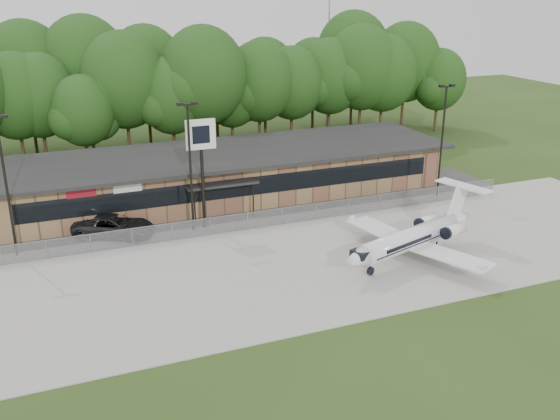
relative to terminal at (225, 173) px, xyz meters
name	(u,v)px	position (x,y,z in m)	size (l,w,h in m)	color
ground	(347,316)	(0.00, -23.94, -2.18)	(160.00, 160.00, 0.00)	#2A3F16
apron	(294,262)	(0.00, -15.94, -2.14)	(64.00, 18.00, 0.08)	#9E9B93
parking_lot	(241,210)	(0.00, -4.44, -2.15)	(50.00, 9.00, 0.06)	#383835
terminal	(225,173)	(0.00, 0.00, 0.00)	(41.00, 11.65, 4.30)	olive
fence	(259,220)	(0.00, -8.94, -1.40)	(46.00, 0.04, 1.52)	gray
treeline	(177,86)	(0.00, 18.06, 5.32)	(72.00, 12.00, 15.00)	#153B12
radio_mast	(329,32)	(22.00, 24.06, 10.32)	(0.20, 0.20, 25.00)	gray
light_pole_left	(5,177)	(-18.00, -7.44, 3.80)	(1.55, 0.30, 10.23)	black
light_pole_mid	(190,158)	(-5.00, -7.44, 3.80)	(1.55, 0.30, 10.23)	black
light_pole_right	(443,133)	(18.00, -7.44, 3.80)	(1.55, 0.30, 10.23)	black
business_jet	(415,238)	(8.15, -18.48, -0.56)	(13.33, 11.95, 4.53)	white
suv	(114,226)	(-10.96, -6.30, -1.32)	(2.85, 6.18, 1.72)	#2A2A2C
pole_sign	(201,146)	(-4.01, -7.14, 4.56)	(2.31, 0.30, 8.81)	black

